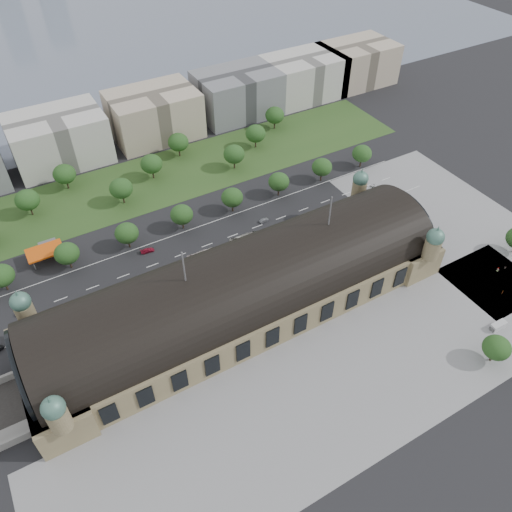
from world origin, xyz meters
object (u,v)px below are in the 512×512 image
bus_west (180,272)px  pedestrian_1 (502,292)px  bus_mid (201,256)px  parked_car_6 (108,316)px  traffic_car_3 (147,250)px  van_south (497,326)px  traffic_car_6 (371,187)px  parked_car_3 (45,340)px  traffic_car_4 (250,247)px  traffic_car_5 (264,220)px  pedestrian_5 (498,270)px  traffic_car_1 (22,313)px  bus_east (243,239)px  parked_car_5 (120,311)px  pedestrian_4 (495,354)px  parked_car_1 (64,324)px  parked_car_4 (88,315)px  parked_car_2 (104,311)px  petrol_station (47,249)px  pedestrian_2 (505,267)px

bus_west → pedestrian_1: (99.86, -68.99, -0.78)m
bus_mid → parked_car_6: bearing=106.9°
traffic_car_3 → van_south: 134.23m
traffic_car_3 → traffic_car_6: (107.42, -11.02, 0.02)m
traffic_car_6 → parked_car_3: 154.48m
traffic_car_4 → parked_car_6: bearing=-91.4°
traffic_car_5 → pedestrian_1: bearing=-152.3°
traffic_car_5 → pedestrian_5: (63.23, -72.01, 0.25)m
traffic_car_1 → bus_east: size_ratio=0.35×
van_south → bus_west: bearing=138.7°
traffic_car_5 → van_south: (40.28, -91.41, 0.50)m
bus_mid → bus_west: bearing=114.3°
traffic_car_5 → parked_car_5: size_ratio=0.84×
parked_car_3 → pedestrian_4: pedestrian_4 is taller
traffic_car_5 → bus_west: size_ratio=0.37×
parked_car_1 → bus_mid: 56.72m
pedestrian_4 → parked_car_5: bearing=-76.9°
pedestrian_4 → pedestrian_5: bearing=-179.3°
traffic_car_5 → pedestrian_1: 98.10m
traffic_car_3 → pedestrian_1: bearing=-124.3°
traffic_car_5 → bus_west: (-44.74, -12.15, 0.96)m
parked_car_1 → van_south: van_south is taller
traffic_car_1 → parked_car_1: size_ratio=0.80×
pedestrian_4 → parked_car_4: bearing=-75.6°
bus_mid → pedestrian_1: bearing=-127.1°
parked_car_1 → pedestrian_5: bearing=46.4°
traffic_car_3 → traffic_car_4: size_ratio=1.23×
pedestrian_1 → pedestrian_5: (8.11, 9.13, 0.07)m
parked_car_3 → parked_car_4: (15.90, 3.80, -0.01)m
traffic_car_4 → pedestrian_5: pedestrian_5 is taller
traffic_car_4 → parked_car_3: traffic_car_4 is taller
parked_car_3 → pedestrian_5: (160.66, -53.71, 0.25)m
parked_car_2 → parked_car_4: (-5.54, 1.07, -0.05)m
petrol_station → traffic_car_6: 145.65m
traffic_car_1 → pedestrian_4: (132.38, -97.27, 0.19)m
parked_car_2 → parked_car_5: (4.62, -2.93, -0.03)m
parked_car_2 → pedestrian_2: (142.94, -56.99, 0.01)m
parked_car_3 → bus_mid: size_ratio=0.37×
bus_east → pedestrian_1: 101.25m
traffic_car_6 → pedestrian_4: 98.29m
bus_west → pedestrian_5: bearing=-116.6°
bus_west → pedestrian_5: size_ratio=6.19×
parked_car_3 → van_south: bearing=22.7°
parked_car_6 → bus_west: bearing=73.1°
parked_car_6 → van_south: (115.82, -72.91, 0.50)m
traffic_car_6 → parked_car_6: size_ratio=1.16×
parked_car_1 → parked_car_4: parked_car_1 is taller
parked_car_5 → traffic_car_5: bearing=67.1°
traffic_car_1 → parked_car_1: (11.91, -12.92, 0.04)m
parked_car_2 → pedestrian_1: 146.60m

